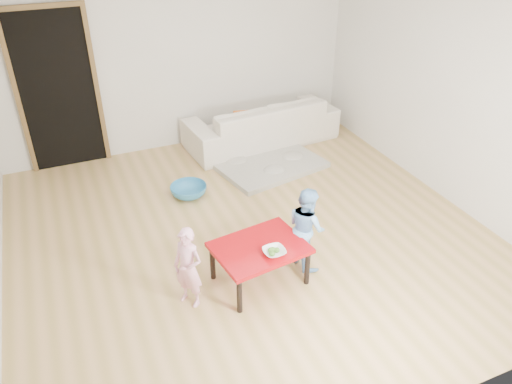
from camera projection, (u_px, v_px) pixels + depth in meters
floor at (249, 233)px, 5.50m from camera, size 5.00×5.00×0.01m
back_wall at (177, 56)px, 6.77m from camera, size 5.00×0.02×2.60m
right_wall at (451, 89)px, 5.66m from camera, size 0.02×5.00×2.60m
doorway at (58, 92)px, 6.36m from camera, size 1.02×0.08×2.11m
sofa at (261, 122)px, 7.29m from camera, size 2.28×1.05×0.65m
cushion at (249, 118)px, 7.02m from camera, size 0.48×0.45×0.11m
red_table at (260, 264)px, 4.73m from camera, size 0.91×0.73×0.42m
bowl at (274, 252)px, 4.51m from camera, size 0.20×0.20×0.05m
broccoli at (274, 252)px, 4.51m from camera, size 0.12×0.12×0.06m
child_pink at (188, 268)px, 4.39m from camera, size 0.33×0.35×0.80m
child_blue at (306, 227)px, 4.86m from camera, size 0.35×0.44×0.86m
basin at (189, 191)px, 6.13m from camera, size 0.45×0.45×0.14m
blanket at (266, 162)px, 6.85m from camera, size 1.55×1.37×0.07m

